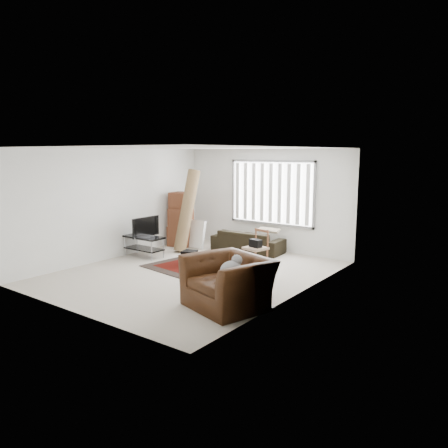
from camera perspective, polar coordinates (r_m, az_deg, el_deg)
The scene contains 11 objects.
room at distance 9.69m, azimuth -1.99°, elevation 4.33°, with size 6.00×6.02×2.71m.
persian_rug at distance 9.93m, azimuth -4.01°, elevation -5.83°, with size 2.35×1.73×0.02m.
tv_stand at distance 11.13m, azimuth -10.42°, elevation -2.33°, with size 1.06×0.48×0.53m.
tv at distance 11.05m, azimuth -10.48°, elevation -0.32°, with size 0.86×0.11×0.49m, color black.
subwoofer at distance 10.30m, azimuth -4.52°, elevation -4.34°, with size 0.31×0.31×0.31m, color black.
moving_boxes at distance 12.26m, azimuth -5.64°, elevation 0.37°, with size 0.69×0.65×1.51m.
white_flatpack at distance 12.06m, azimuth -3.73°, elevation -1.30°, with size 0.60×0.09×0.76m, color silver.
rolled_rug at distance 11.56m, azimuth -4.86°, elevation 1.78°, with size 0.32×0.32×2.16m, color brown.
sofa at distance 11.58m, azimuth 3.15°, elevation -1.82°, with size 1.91×0.83×0.73m, color black.
side_chair at distance 10.08m, azimuth 4.22°, elevation -2.91°, with size 0.54×0.54×0.85m.
armchair at distance 7.41m, azimuth 0.54°, elevation -7.15°, with size 1.62×1.51×0.99m.
Camera 1 is at (6.04, -7.04, 2.61)m, focal length 35.00 mm.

